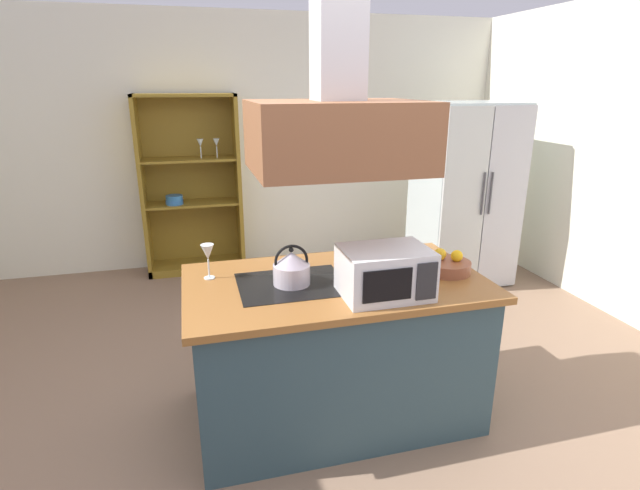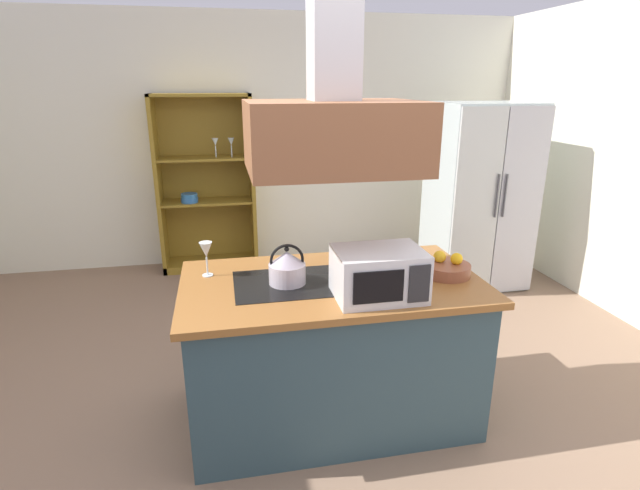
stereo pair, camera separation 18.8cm
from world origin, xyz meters
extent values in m
plane|color=#876953|center=(0.00, 0.00, 0.00)|extent=(7.80, 7.80, 0.00)
cube|color=white|center=(0.00, 3.00, 1.35)|extent=(6.00, 0.12, 2.70)
cube|color=#2F4951|center=(0.15, -0.08, 0.43)|extent=(1.64, 0.90, 0.86)
cube|color=#925C2A|center=(0.15, -0.08, 0.88)|extent=(1.72, 0.98, 0.04)
cube|color=black|center=(-0.10, -0.08, 0.90)|extent=(0.60, 0.48, 0.00)
cube|color=brown|center=(0.15, -0.08, 1.71)|extent=(0.90, 0.70, 0.36)
cube|color=#BDBBC1|center=(0.15, -0.08, 2.30)|extent=(0.24, 0.24, 0.81)
cube|color=#B1BFBE|center=(2.07, 1.78, 0.90)|extent=(0.90, 0.72, 1.81)
cube|color=#BABFBC|center=(1.84, 1.40, 0.90)|extent=(0.44, 0.03, 1.77)
cube|color=#B4B5BC|center=(2.29, 1.40, 0.90)|extent=(0.44, 0.03, 1.77)
cylinder|color=#4C4C51|center=(2.03, 1.37, 0.99)|extent=(0.02, 0.02, 0.40)
cylinder|color=#4C4C51|center=(2.11, 1.37, 0.99)|extent=(0.02, 0.02, 0.40)
cube|color=olive|center=(-1.09, 2.74, 0.94)|extent=(0.04, 0.40, 1.88)
cube|color=olive|center=(-0.11, 2.74, 0.94)|extent=(0.04, 0.40, 1.88)
cube|color=olive|center=(-0.60, 2.74, 1.86)|extent=(1.03, 0.40, 0.03)
cube|color=olive|center=(-0.60, 2.74, 0.04)|extent=(1.03, 0.40, 0.08)
cube|color=olive|center=(-0.60, 2.93, 0.94)|extent=(1.03, 0.02, 1.88)
cube|color=olive|center=(-0.60, 2.74, 0.75)|extent=(0.95, 0.36, 0.02)
cube|color=olive|center=(-0.60, 2.74, 1.22)|extent=(0.95, 0.36, 0.02)
cylinder|color=#2F67AB|center=(-0.79, 2.69, 0.79)|extent=(0.18, 0.18, 0.05)
cylinder|color=#2D69A2|center=(-0.79, 2.69, 0.83)|extent=(0.17, 0.17, 0.05)
cylinder|color=silver|center=(-0.48, 2.70, 1.29)|extent=(0.01, 0.01, 0.12)
cone|color=silver|center=(-0.48, 2.70, 1.39)|extent=(0.07, 0.07, 0.08)
cylinder|color=silver|center=(-0.31, 2.70, 1.29)|extent=(0.01, 0.01, 0.12)
cone|color=silver|center=(-0.31, 2.70, 1.39)|extent=(0.07, 0.07, 0.08)
cylinder|color=#C0B5C1|center=(-0.10, -0.08, 0.96)|extent=(0.21, 0.21, 0.11)
cone|color=#B8B0C4|center=(-0.10, -0.08, 1.05)|extent=(0.20, 0.20, 0.07)
sphere|color=black|center=(-0.10, -0.08, 1.11)|extent=(0.03, 0.03, 0.03)
torus|color=black|center=(-0.10, -0.08, 1.04)|extent=(0.19, 0.02, 0.19)
cube|color=white|center=(0.48, 0.03, 0.91)|extent=(0.36, 0.27, 0.02)
cube|color=silver|center=(0.34, -0.35, 1.03)|extent=(0.46, 0.34, 0.26)
cube|color=black|center=(0.29, -0.52, 1.03)|extent=(0.26, 0.01, 0.17)
cube|color=#262628|center=(0.50, -0.52, 1.03)|extent=(0.11, 0.01, 0.20)
cylinder|color=silver|center=(-0.55, 0.13, 0.90)|extent=(0.06, 0.06, 0.01)
cylinder|color=silver|center=(-0.55, 0.13, 0.96)|extent=(0.01, 0.01, 0.11)
cone|color=silver|center=(-0.55, 0.13, 1.06)|extent=(0.08, 0.08, 0.09)
cylinder|color=brown|center=(0.83, -0.14, 0.94)|extent=(0.28, 0.28, 0.07)
sphere|color=yellow|center=(0.89, -0.14, 1.00)|extent=(0.07, 0.07, 0.07)
sphere|color=yellow|center=(0.81, -0.09, 1.00)|extent=(0.07, 0.07, 0.07)
camera|label=1|loc=(-0.62, -2.61, 1.98)|focal=27.77mm
camera|label=2|loc=(-0.43, -2.66, 1.98)|focal=27.77mm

